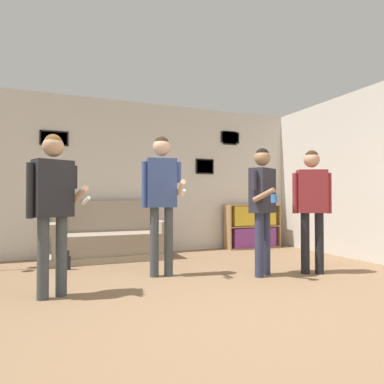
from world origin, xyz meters
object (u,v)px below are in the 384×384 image
person_player_foreground_left (53,198)px  person_watcher_holding_cup (263,198)px  couch (109,240)px  bookshelf (252,226)px  person_player_foreground_center (162,189)px  drinking_cup (255,202)px  person_spectator_near_bookshelf (312,198)px  bottle_on_floor (68,262)px

person_player_foreground_left → person_watcher_holding_cup: (2.46, 0.03, 0.00)m
couch → bookshelf: (2.81, 0.19, 0.12)m
bookshelf → person_player_foreground_center: bearing=-144.5°
person_player_foreground_left → drinking_cup: size_ratio=16.15×
person_player_foreground_left → person_player_foreground_center: bearing=20.8°
drinking_cup → couch: bearing=-176.2°
person_spectator_near_bookshelf → drinking_cup: 2.36m
person_spectator_near_bookshelf → bottle_on_floor: 3.37m
bookshelf → drinking_cup: size_ratio=11.40×
person_watcher_holding_cup → person_spectator_near_bookshelf: 0.68m
bookshelf → person_spectator_near_bookshelf: (-0.53, -2.28, 0.55)m
person_player_foreground_left → bookshelf: bearing=30.9°
bookshelf → person_player_foreground_center: (-2.38, -1.70, 0.66)m
person_spectator_near_bookshelf → bottle_on_floor: (-2.92, 1.44, -0.87)m
person_player_foreground_left → person_spectator_near_bookshelf: (3.12, -0.10, -0.01)m
bookshelf → person_watcher_holding_cup: 2.52m
person_watcher_holding_cup → drinking_cup: 2.49m
person_player_foreground_center → bottle_on_floor: person_player_foreground_center is taller
person_watcher_holding_cup → drinking_cup: person_watcher_holding_cup is taller
person_player_foreground_center → person_spectator_near_bookshelf: 1.95m
person_player_foreground_left → person_player_foreground_center: 1.35m
bookshelf → person_player_foreground_left: 4.28m
bookshelf → person_spectator_near_bookshelf: 2.41m
person_player_foreground_center → person_watcher_holding_cup: size_ratio=1.09×
person_player_foreground_center → drinking_cup: size_ratio=17.61×
person_player_foreground_center → bottle_on_floor: 1.69m
person_player_foreground_left → person_watcher_holding_cup: person_watcher_holding_cup is taller
person_player_foreground_center → person_watcher_holding_cup: bearing=-20.7°
person_player_foreground_left → bottle_on_floor: (0.20, 1.34, -0.88)m
person_spectator_near_bookshelf → bottle_on_floor: size_ratio=6.10×
drinking_cup → person_player_foreground_center: bearing=-145.2°
person_spectator_near_bookshelf → drinking_cup: size_ratio=16.06×
bottle_on_floor → bookshelf: bearing=13.7°
person_player_foreground_left → bottle_on_floor: person_player_foreground_left is taller
person_watcher_holding_cup → drinking_cup: bearing=59.7°
couch → person_watcher_holding_cup: bearing=-50.4°
couch → person_player_foreground_center: size_ratio=1.01×
bookshelf → drinking_cup: drinking_cup is taller
person_watcher_holding_cup → bottle_on_floor: person_watcher_holding_cup is taller
person_player_foreground_center → person_player_foreground_left: bearing=-159.2°
person_player_foreground_left → bottle_on_floor: 1.61m
couch → person_player_foreground_center: (0.43, -1.51, 0.78)m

